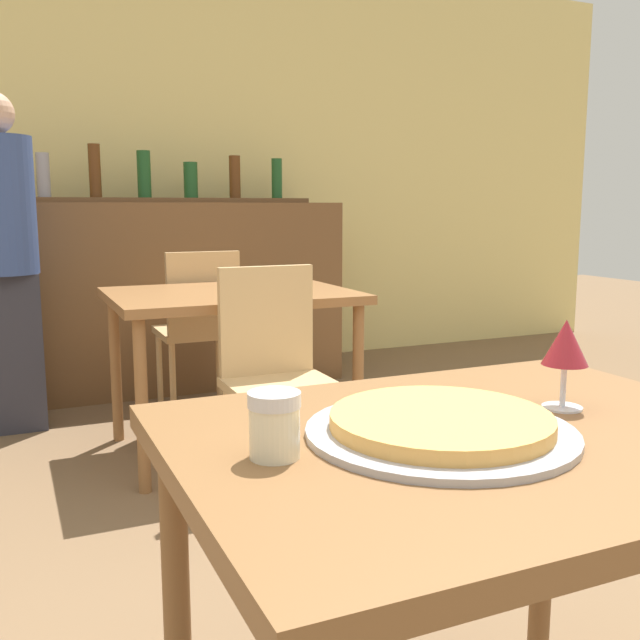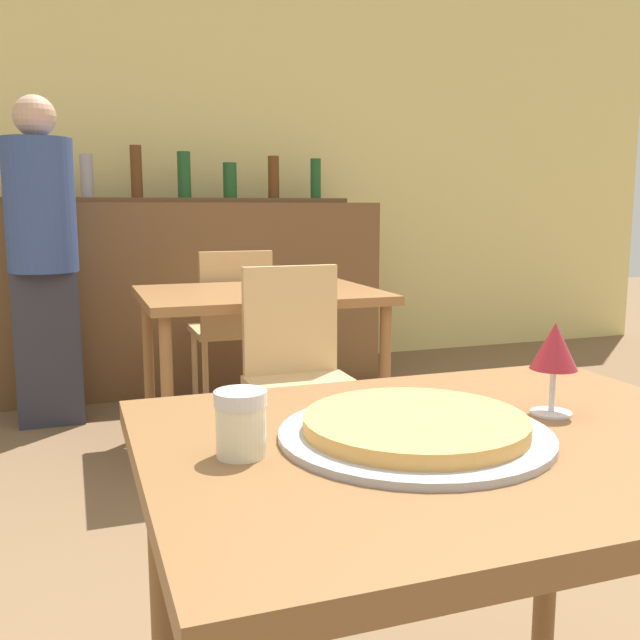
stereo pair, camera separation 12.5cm
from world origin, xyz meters
TOP-DOWN VIEW (x-y plane):
  - wall_back at (0.00, 3.99)m, footprint 8.00×0.05m
  - dining_table_near at (0.00, 0.00)m, footprint 0.98×0.75m
  - dining_table_far at (0.25, 2.18)m, footprint 1.06×0.82m
  - bar_counter at (0.00, 3.49)m, footprint 2.60×0.56m
  - bar_back_shelf at (-0.00, 3.63)m, footprint 2.39×0.24m
  - chair_far_side_front at (0.25, 1.60)m, footprint 0.40×0.40m
  - chair_far_side_back at (0.25, 2.76)m, footprint 0.40×0.40m
  - pizza_tray at (-0.07, 0.01)m, footprint 0.42×0.42m
  - cheese_shaker at (-0.34, 0.02)m, footprint 0.08×0.08m
  - person_standing at (-0.68, 2.91)m, footprint 0.34×0.34m
  - wine_glass at (0.21, 0.05)m, footprint 0.08×0.08m

SIDE VIEW (x-z plane):
  - chair_far_side_front at x=0.25m, z-range 0.07..0.96m
  - chair_far_side_back at x=0.25m, z-range 0.07..0.96m
  - bar_counter at x=0.00m, z-range 0.00..1.14m
  - dining_table_far at x=0.25m, z-range 0.29..1.03m
  - dining_table_near at x=0.00m, z-range 0.29..1.05m
  - pizza_tray at x=-0.07m, z-range 0.77..0.80m
  - cheese_shaker at x=-0.34m, z-range 0.77..0.86m
  - wine_glass at x=0.21m, z-range 0.80..0.96m
  - person_standing at x=-0.68m, z-range 0.07..1.72m
  - bar_back_shelf at x=0.00m, z-range 1.04..1.39m
  - wall_back at x=0.00m, z-range 0.00..2.80m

